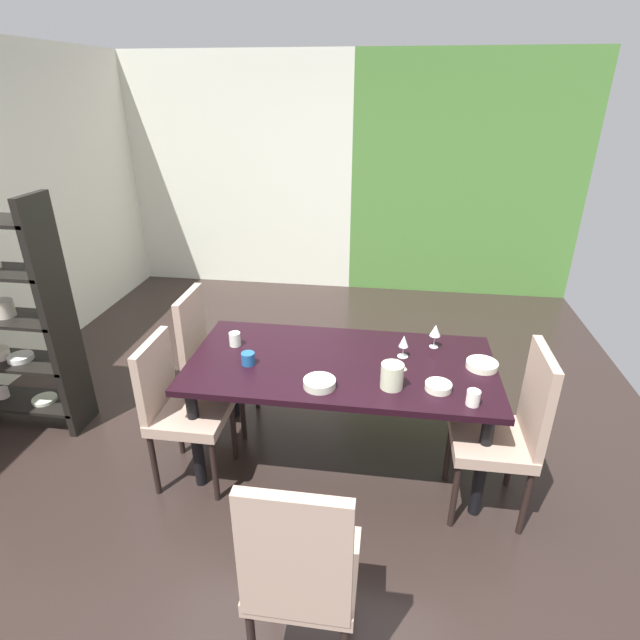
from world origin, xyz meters
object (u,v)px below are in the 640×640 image
chair_left_near (178,403)px  display_shelf (0,316)px  wine_glass_near_shelf (404,342)px  cup_south (473,398)px  dining_table (341,373)px  cup_center (248,359)px  chair_head_near (301,569)px  serving_bowl_right (319,383)px  serving_bowl_north (482,365)px  pitcher_east (392,376)px  chair_right_near (510,427)px  wine_glass_west (435,331)px  cup_rear (235,339)px  chair_left_far (210,353)px  serving_bowl_front (438,386)px

chair_left_near → display_shelf: display_shelf is taller
wine_glass_near_shelf → cup_south: size_ratio=1.72×
dining_table → cup_center: bearing=-169.0°
dining_table → chair_head_near: bearing=-90.6°
dining_table → serving_bowl_right: bearing=-107.3°
serving_bowl_north → pitcher_east: 0.62m
serving_bowl_right → cup_center: cup_center is taller
dining_table → chair_right_near: 1.02m
wine_glass_west → wine_glass_near_shelf: 0.26m
dining_table → chair_right_near: size_ratio=1.78×
dining_table → cup_rear: (-0.71, 0.12, 0.13)m
pitcher_east → chair_left_near: bearing=-177.7°
chair_right_near → pitcher_east: bearing=85.5°
cup_rear → cup_south: cup_rear is taller
dining_table → display_shelf: (-2.37, 0.09, 0.20)m
chair_left_far → cup_south: size_ratio=11.85×
chair_head_near → display_shelf: bearing=148.5°
serving_bowl_front → chair_head_near: bearing=-117.7°
pitcher_east → cup_south: bearing=-14.4°
chair_left_near → chair_right_near: (1.94, -0.00, 0.03)m
dining_table → wine_glass_west: bearing=25.7°
dining_table → chair_left_far: bearing=163.0°
cup_center → cup_rear: size_ratio=0.91×
dining_table → serving_bowl_front: size_ratio=12.62×
serving_bowl_north → serving_bowl_front: same height
serving_bowl_right → serving_bowl_north: bearing=20.2°
chair_left_near → cup_south: chair_left_near is taller
chair_left_far → chair_right_near: 2.03m
chair_left_near → dining_table: bearing=107.1°
chair_left_far → cup_south: 1.85m
wine_glass_west → pitcher_east: wine_glass_west is taller
chair_left_near → chair_right_near: bearing=90.0°
chair_left_near → cup_south: size_ratio=11.18×
chair_left_near → serving_bowl_north: size_ratio=5.09×
wine_glass_west → serving_bowl_front: (-0.01, -0.51, -0.10)m
wine_glass_west → cup_south: 0.66m
wine_glass_west → dining_table: bearing=-154.3°
serving_bowl_front → pitcher_east: (-0.26, -0.01, 0.06)m
cup_rear → pitcher_east: (1.03, -0.36, 0.03)m
dining_table → display_shelf: display_shelf is taller
chair_left_far → wine_glass_near_shelf: (1.35, -0.18, 0.28)m
display_shelf → cup_center: display_shelf is taller
display_shelf → chair_head_near: bearing=-31.5°
chair_head_near → chair_left_near: bearing=132.0°
serving_bowl_north → cup_rear: (-1.56, 0.07, 0.03)m
dining_table → cup_south: (0.74, -0.36, 0.12)m
cup_rear → cup_south: 1.53m
chair_right_near → cup_south: (-0.23, -0.06, 0.21)m
chair_left_far → cup_center: size_ratio=12.24×
chair_right_near → chair_head_near: (-0.99, -1.05, 0.00)m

